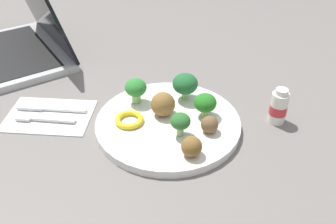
{
  "coord_description": "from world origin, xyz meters",
  "views": [
    {
      "loc": [
        -0.07,
        0.57,
        0.46
      ],
      "look_at": [
        0.0,
        0.0,
        0.04
      ],
      "focal_mm": 40.28,
      "sensor_mm": 36.0,
      "label": 1
    }
  ],
  "objects_px": {
    "meatball_mid_left": "(210,125)",
    "laptop": "(22,41)",
    "broccoli_floret_far_rim": "(136,88)",
    "pepper_ring_center": "(129,120)",
    "broccoli_floret_center": "(185,84)",
    "yogurt_bottle": "(279,107)",
    "napkin": "(49,115)",
    "plate": "(168,124)",
    "knife": "(48,108)",
    "meatball_back_left": "(163,104)",
    "fork": "(42,118)",
    "meatball_far_rim": "(192,147)",
    "broccoli_floret_mid_left": "(205,103)",
    "broccoli_floret_near_rim": "(180,122)"
  },
  "relations": [
    {
      "from": "yogurt_bottle",
      "to": "broccoli_floret_mid_left",
      "type": "bearing_deg",
      "value": 7.8
    },
    {
      "from": "broccoli_floret_far_rim",
      "to": "napkin",
      "type": "relative_size",
      "value": 0.31
    },
    {
      "from": "broccoli_floret_center",
      "to": "meatball_mid_left",
      "type": "xyz_separation_m",
      "value": [
        -0.05,
        0.1,
        -0.02
      ]
    },
    {
      "from": "broccoli_floret_mid_left",
      "to": "meatball_mid_left",
      "type": "height_order",
      "value": "broccoli_floret_mid_left"
    },
    {
      "from": "meatball_far_rim",
      "to": "pepper_ring_center",
      "type": "height_order",
      "value": "meatball_far_rim"
    },
    {
      "from": "plate",
      "to": "knife",
      "type": "distance_m",
      "value": 0.25
    },
    {
      "from": "plate",
      "to": "fork",
      "type": "bearing_deg",
      "value": 2.67
    },
    {
      "from": "meatball_mid_left",
      "to": "meatball_far_rim",
      "type": "xyz_separation_m",
      "value": [
        0.03,
        0.07,
        0.0
      ]
    },
    {
      "from": "meatball_mid_left",
      "to": "meatball_far_rim",
      "type": "bearing_deg",
      "value": 66.89
    },
    {
      "from": "broccoli_floret_center",
      "to": "fork",
      "type": "relative_size",
      "value": 0.47
    },
    {
      "from": "fork",
      "to": "yogurt_bottle",
      "type": "xyz_separation_m",
      "value": [
        -0.46,
        -0.06,
        0.03
      ]
    },
    {
      "from": "knife",
      "to": "yogurt_bottle",
      "type": "bearing_deg",
      "value": -177.55
    },
    {
      "from": "plate",
      "to": "meatball_far_rim",
      "type": "relative_size",
      "value": 7.71
    },
    {
      "from": "broccoli_floret_near_rim",
      "to": "pepper_ring_center",
      "type": "xyz_separation_m",
      "value": [
        0.1,
        -0.03,
        -0.02
      ]
    },
    {
      "from": "broccoli_floret_far_rim",
      "to": "pepper_ring_center",
      "type": "height_order",
      "value": "broccoli_floret_far_rim"
    },
    {
      "from": "meatball_mid_left",
      "to": "pepper_ring_center",
      "type": "distance_m",
      "value": 0.15
    },
    {
      "from": "meatball_mid_left",
      "to": "napkin",
      "type": "height_order",
      "value": "meatball_mid_left"
    },
    {
      "from": "meatball_far_rim",
      "to": "laptop",
      "type": "relative_size",
      "value": 0.09
    },
    {
      "from": "meatball_far_rim",
      "to": "fork",
      "type": "distance_m",
      "value": 0.31
    },
    {
      "from": "broccoli_floret_far_rim",
      "to": "meatball_mid_left",
      "type": "distance_m",
      "value": 0.17
    },
    {
      "from": "pepper_ring_center",
      "to": "napkin",
      "type": "distance_m",
      "value": 0.17
    },
    {
      "from": "meatball_far_rim",
      "to": "fork",
      "type": "relative_size",
      "value": 0.3
    },
    {
      "from": "plate",
      "to": "yogurt_bottle",
      "type": "relative_size",
      "value": 3.75
    },
    {
      "from": "broccoli_floret_center",
      "to": "fork",
      "type": "distance_m",
      "value": 0.29
    },
    {
      "from": "meatball_far_rim",
      "to": "broccoli_floret_near_rim",
      "type": "bearing_deg",
      "value": -64.56
    },
    {
      "from": "broccoli_floret_center",
      "to": "broccoli_floret_near_rim",
      "type": "xyz_separation_m",
      "value": [
        -0.0,
        0.12,
        -0.0
      ]
    },
    {
      "from": "pepper_ring_center",
      "to": "plate",
      "type": "bearing_deg",
      "value": -169.44
    },
    {
      "from": "yogurt_bottle",
      "to": "broccoli_floret_center",
      "type": "bearing_deg",
      "value": -11.01
    },
    {
      "from": "broccoli_floret_center",
      "to": "knife",
      "type": "xyz_separation_m",
      "value": [
        0.28,
        0.06,
        -0.04
      ]
    },
    {
      "from": "broccoli_floret_center",
      "to": "pepper_ring_center",
      "type": "distance_m",
      "value": 0.14
    },
    {
      "from": "meatball_back_left",
      "to": "napkin",
      "type": "distance_m",
      "value": 0.23
    },
    {
      "from": "broccoli_floret_center",
      "to": "pepper_ring_center",
      "type": "xyz_separation_m",
      "value": [
        0.1,
        0.09,
        -0.03
      ]
    },
    {
      "from": "broccoli_floret_center",
      "to": "fork",
      "type": "xyz_separation_m",
      "value": [
        0.28,
        0.09,
        -0.04
      ]
    },
    {
      "from": "plate",
      "to": "broccoli_floret_mid_left",
      "type": "bearing_deg",
      "value": -160.48
    },
    {
      "from": "meatball_mid_left",
      "to": "laptop",
      "type": "bearing_deg",
      "value": -30.36
    },
    {
      "from": "broccoli_floret_far_rim",
      "to": "napkin",
      "type": "xyz_separation_m",
      "value": [
        0.17,
        0.05,
        -0.05
      ]
    },
    {
      "from": "broccoli_floret_mid_left",
      "to": "pepper_ring_center",
      "type": "relative_size",
      "value": 0.86
    },
    {
      "from": "broccoli_floret_mid_left",
      "to": "broccoli_floret_center",
      "type": "xyz_separation_m",
      "value": [
        0.04,
        -0.06,
        0.01
      ]
    },
    {
      "from": "broccoli_floret_near_rim",
      "to": "napkin",
      "type": "distance_m",
      "value": 0.28
    },
    {
      "from": "yogurt_bottle",
      "to": "pepper_ring_center",
      "type": "bearing_deg",
      "value": 11.44
    },
    {
      "from": "plate",
      "to": "broccoli_floret_near_rim",
      "type": "bearing_deg",
      "value": 123.27
    },
    {
      "from": "meatball_back_left",
      "to": "yogurt_bottle",
      "type": "distance_m",
      "value": 0.22
    },
    {
      "from": "meatball_back_left",
      "to": "fork",
      "type": "height_order",
      "value": "meatball_back_left"
    },
    {
      "from": "broccoli_floret_mid_left",
      "to": "pepper_ring_center",
      "type": "bearing_deg",
      "value": 15.01
    },
    {
      "from": "broccoli_floret_center",
      "to": "pepper_ring_center",
      "type": "bearing_deg",
      "value": 43.46
    },
    {
      "from": "meatball_mid_left",
      "to": "yogurt_bottle",
      "type": "distance_m",
      "value": 0.15
    },
    {
      "from": "broccoli_floret_near_rim",
      "to": "broccoli_floret_far_rim",
      "type": "xyz_separation_m",
      "value": [
        0.1,
        -0.1,
        0.0
      ]
    },
    {
      "from": "broccoli_floret_far_rim",
      "to": "fork",
      "type": "bearing_deg",
      "value": 20.39
    },
    {
      "from": "broccoli_floret_mid_left",
      "to": "knife",
      "type": "bearing_deg",
      "value": 0.05
    },
    {
      "from": "broccoli_floret_center",
      "to": "laptop",
      "type": "distance_m",
      "value": 0.47
    }
  ]
}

